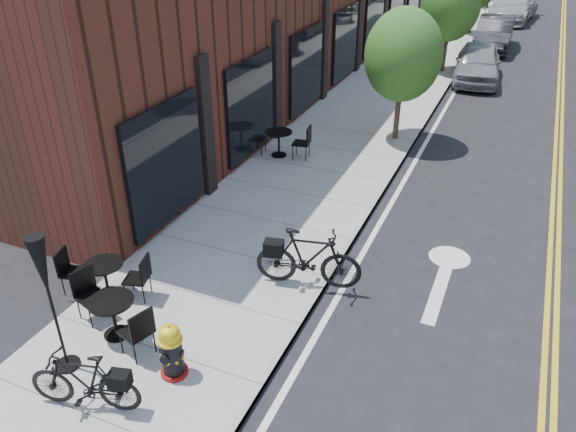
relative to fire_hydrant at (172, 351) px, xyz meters
The scene contains 14 objects.
ground 2.36m from the fire_hydrant, 53.25° to the left, with size 120.00×120.00×0.00m, color black.
sidewalk_near 11.86m from the fire_hydrant, 93.07° to the left, with size 4.00×70.00×0.12m, color #9E9B93.
tree_near_a 11.04m from the fire_hydrant, 85.95° to the left, with size 2.20×2.20×3.81m.
tree_near_b 18.97m from the fire_hydrant, 87.67° to the left, with size 2.30×2.30×3.98m.
fire_hydrant is the anchor object (origin of this frame).
bicycle_left 1.29m from the fire_hydrant, 126.51° to the right, with size 0.47×1.66×1.00m, color black.
bicycle_right 3.12m from the fire_hydrant, 70.14° to the left, with size 0.56×1.99×1.20m, color black.
bistro_set_a 1.43m from the fire_hydrant, 165.49° to the left, with size 1.78×0.97×0.94m.
bistro_set_b 2.53m from the fire_hydrant, 151.83° to the left, with size 1.66×0.85×0.87m.
bistro_set_c 8.44m from the fire_hydrant, 103.18° to the left, with size 1.78×0.85×0.94m.
patio_umbrella 2.13m from the fire_hydrant, 161.91° to the right, with size 0.39×0.39×2.40m.
parked_car_a 18.50m from the fire_hydrant, 83.28° to the left, with size 1.71×4.25×1.45m, color gray.
parked_car_b 24.14m from the fire_hydrant, 84.74° to the left, with size 1.56×4.48×1.48m, color black.
parked_car_c 31.86m from the fire_hydrant, 85.57° to the left, with size 2.28×5.61×1.63m, color #A7A7AC.
Camera 1 is at (2.76, -6.92, 6.59)m, focal length 35.00 mm.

